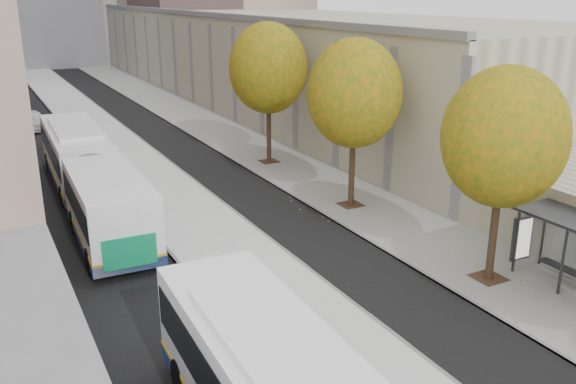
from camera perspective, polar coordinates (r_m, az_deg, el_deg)
bus_platform at (r=38.43m, az=-14.53°, el=2.81°), size 4.25×150.00×0.15m
sidewalk at (r=40.90m, az=-3.58°, el=4.22°), size 4.75×150.00×0.08m
building_tan at (r=71.08m, az=-4.98°, el=13.36°), size 18.00×92.00×8.00m
tree_c at (r=21.68m, az=19.57°, el=4.81°), size 4.20×4.20×7.28m
tree_d at (r=28.38m, az=6.24°, el=9.14°), size 4.40×4.40×7.60m
tree_e at (r=36.10m, az=-1.86°, el=11.50°), size 4.60×4.60×7.92m
bus_far at (r=30.61m, az=-18.17°, el=1.65°), size 3.24×18.14×3.01m
distant_car at (r=50.04m, az=-22.80°, el=6.22°), size 2.39×4.46×1.44m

